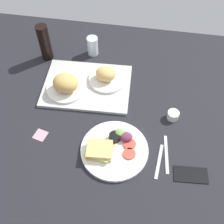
{
  "coord_description": "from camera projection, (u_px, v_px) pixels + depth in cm",
  "views": [
    {
      "loc": [
        14.96,
        -74.9,
        110.56
      ],
      "look_at": [
        2.0,
        3.0,
        4.0
      ],
      "focal_mm": 44.8,
      "sensor_mm": 36.0,
      "label": 1
    }
  ],
  "objects": [
    {
      "name": "ground_plane",
      "position": [
        107.0,
        123.0,
        1.35
      ],
      "size": [
        190.0,
        150.0,
        3.0
      ],
      "primitive_type": "cube",
      "color": "black"
    },
    {
      "name": "fork",
      "position": [
        159.0,
        161.0,
        1.21
      ],
      "size": [
        3.03,
        17.06,
        0.5
      ],
      "primitive_type": "cube",
      "rotation": [
        0.0,
        0.0,
        1.47
      ],
      "color": "#B7B7BC",
      "rests_on": "ground_plane"
    },
    {
      "name": "bread_plate_near",
      "position": [
        66.0,
        85.0,
        1.4
      ],
      "size": [
        19.87,
        19.87,
        10.23
      ],
      "color": "white",
      "rests_on": "serving_tray"
    },
    {
      "name": "soda_bottle",
      "position": [
        45.0,
        43.0,
        1.53
      ],
      "size": [
        6.4,
        6.4,
        21.12
      ],
      "primitive_type": "cylinder",
      "color": "black",
      "rests_on": "ground_plane"
    },
    {
      "name": "bread_plate_far",
      "position": [
        106.0,
        76.0,
        1.46
      ],
      "size": [
        19.79,
        19.79,
        8.6
      ],
      "color": "white",
      "rests_on": "serving_tray"
    },
    {
      "name": "knife",
      "position": [
        166.0,
        154.0,
        1.23
      ],
      "size": [
        3.28,
        19.05,
        0.5
      ],
      "primitive_type": "cube",
      "rotation": [
        0.0,
        0.0,
        1.67
      ],
      "color": "#B7B7BC",
      "rests_on": "ground_plane"
    },
    {
      "name": "espresso_cup",
      "position": [
        173.0,
        115.0,
        1.34
      ],
      "size": [
        5.6,
        5.6,
        4.0
      ],
      "primitive_type": "cylinder",
      "color": "silver",
      "rests_on": "ground_plane"
    },
    {
      "name": "sticky_note",
      "position": [
        40.0,
        135.0,
        1.3
      ],
      "size": [
        6.78,
        6.78,
        0.12
      ],
      "primitive_type": "cube",
      "rotation": [
        0.0,
        0.0,
        -0.24
      ],
      "color": "pink",
      "rests_on": "ground_plane"
    },
    {
      "name": "drinking_glass",
      "position": [
        93.0,
        46.0,
        1.59
      ],
      "size": [
        6.17,
        6.17,
        11.02
      ],
      "primitive_type": "cylinder",
      "color": "silver",
      "rests_on": "ground_plane"
    },
    {
      "name": "cell_phone",
      "position": [
        191.0,
        174.0,
        1.18
      ],
      "size": [
        14.92,
        8.31,
        0.8
      ],
      "primitive_type": "cube",
      "rotation": [
        0.0,
        0.0,
        0.08
      ],
      "color": "black",
      "rests_on": "ground_plane"
    },
    {
      "name": "serving_tray",
      "position": [
        87.0,
        86.0,
        1.47
      ],
      "size": [
        46.64,
        35.27,
        1.6
      ],
      "primitive_type": "cube",
      "rotation": [
        0.0,
        0.0,
        0.05
      ],
      "color": "#B2B2AD",
      "rests_on": "ground_plane"
    },
    {
      "name": "plate_with_salad",
      "position": [
        113.0,
        148.0,
        1.24
      ],
      "size": [
        30.15,
        30.15,
        5.4
      ],
      "color": "white",
      "rests_on": "ground_plane"
    }
  ]
}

